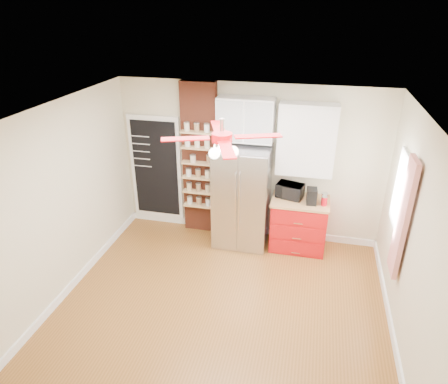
% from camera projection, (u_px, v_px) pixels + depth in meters
% --- Properties ---
extents(floor, '(4.50, 4.50, 0.00)m').
position_uv_depth(floor, '(222.00, 303.00, 5.62)').
color(floor, brown).
rests_on(floor, ground).
extents(ceiling, '(4.50, 4.50, 0.00)m').
position_uv_depth(ceiling, '(222.00, 114.00, 4.45)').
color(ceiling, white).
rests_on(ceiling, wall_back).
extents(wall_back, '(4.50, 0.02, 2.70)m').
position_uv_depth(wall_back, '(249.00, 163.00, 6.79)').
color(wall_back, beige).
rests_on(wall_back, floor).
extents(wall_front, '(4.50, 0.02, 2.70)m').
position_uv_depth(wall_front, '(166.00, 337.00, 3.28)').
color(wall_front, beige).
rests_on(wall_front, floor).
extents(wall_left, '(0.02, 4.00, 2.70)m').
position_uv_depth(wall_left, '(64.00, 201.00, 5.50)').
color(wall_left, beige).
rests_on(wall_left, floor).
extents(wall_right, '(0.02, 4.00, 2.70)m').
position_uv_depth(wall_right, '(413.00, 241.00, 4.58)').
color(wall_right, beige).
rests_on(wall_right, floor).
extents(chalkboard, '(0.95, 0.05, 1.95)m').
position_uv_depth(chalkboard, '(156.00, 169.00, 7.22)').
color(chalkboard, white).
rests_on(chalkboard, wall_back).
extents(brick_pillar, '(0.60, 0.16, 2.70)m').
position_uv_depth(brick_pillar, '(200.00, 160.00, 6.90)').
color(brick_pillar, brown).
rests_on(brick_pillar, floor).
extents(fridge, '(0.90, 0.70, 1.75)m').
position_uv_depth(fridge, '(242.00, 197.00, 6.68)').
color(fridge, '#A9AAAE').
rests_on(fridge, floor).
extents(upper_glass_cabinet, '(0.90, 0.35, 0.70)m').
position_uv_depth(upper_glass_cabinet, '(246.00, 119.00, 6.30)').
color(upper_glass_cabinet, white).
rests_on(upper_glass_cabinet, wall_back).
extents(red_cabinet, '(0.94, 0.64, 0.90)m').
position_uv_depth(red_cabinet, '(298.00, 224.00, 6.71)').
color(red_cabinet, '#B80F11').
rests_on(red_cabinet, floor).
extents(upper_shelf_unit, '(0.90, 0.30, 1.15)m').
position_uv_depth(upper_shelf_unit, '(306.00, 140.00, 6.25)').
color(upper_shelf_unit, white).
rests_on(upper_shelf_unit, wall_back).
extents(window, '(0.04, 0.75, 1.05)m').
position_uv_depth(window, '(401.00, 192.00, 5.28)').
color(window, white).
rests_on(window, wall_right).
extents(curtain, '(0.06, 0.40, 1.55)m').
position_uv_depth(curtain, '(403.00, 219.00, 4.86)').
color(curtain, red).
rests_on(curtain, wall_right).
extents(ceiling_fan, '(1.40, 1.40, 0.44)m').
position_uv_depth(ceiling_fan, '(222.00, 138.00, 4.57)').
color(ceiling_fan, silver).
rests_on(ceiling_fan, ceiling).
extents(toaster_oven, '(0.49, 0.38, 0.24)m').
position_uv_depth(toaster_oven, '(290.00, 191.00, 6.57)').
color(toaster_oven, black).
rests_on(toaster_oven, red_cabinet).
extents(coffee_maker, '(0.17, 0.22, 0.25)m').
position_uv_depth(coffee_maker, '(312.00, 196.00, 6.37)').
color(coffee_maker, black).
rests_on(coffee_maker, red_cabinet).
extents(canister_left, '(0.11, 0.11, 0.15)m').
position_uv_depth(canister_left, '(324.00, 201.00, 6.32)').
color(canister_left, red).
rests_on(canister_left, red_cabinet).
extents(canister_right, '(0.11, 0.11, 0.16)m').
position_uv_depth(canister_right, '(324.00, 198.00, 6.40)').
color(canister_right, red).
rests_on(canister_right, red_cabinet).
extents(pantry_jar_oats, '(0.11, 0.11, 0.12)m').
position_uv_depth(pantry_jar_oats, '(193.00, 159.00, 6.73)').
color(pantry_jar_oats, beige).
rests_on(pantry_jar_oats, brick_pillar).
extents(pantry_jar_beans, '(0.10, 0.10, 0.13)m').
position_uv_depth(pantry_jar_beans, '(209.00, 159.00, 6.72)').
color(pantry_jar_beans, '#98724D').
rests_on(pantry_jar_beans, brick_pillar).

